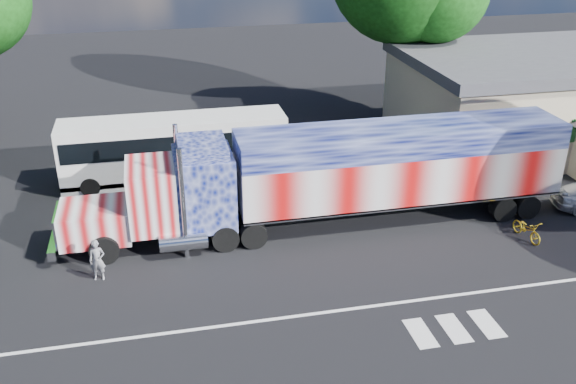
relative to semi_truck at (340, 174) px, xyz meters
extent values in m
plane|color=black|center=(-2.32, -3.23, -2.40)|extent=(100.00, 100.00, 0.00)
cube|color=silver|center=(-2.32, -6.23, -2.39)|extent=(30.00, 0.15, 0.01)
cube|color=silver|center=(0.48, -8.03, -2.39)|extent=(0.70, 1.60, 0.01)
cube|color=silver|center=(1.68, -8.03, -2.39)|extent=(0.70, 1.60, 0.01)
cube|color=silver|center=(2.88, -8.03, -2.39)|extent=(0.70, 1.60, 0.01)
cube|color=black|center=(-6.82, 0.00, -1.66)|extent=(9.53, 1.06, 0.32)
cube|color=#D78083|center=(-10.21, 0.00, -1.13)|extent=(2.75, 2.33, 1.38)
cube|color=silver|center=(-11.64, 0.00, -1.13)|extent=(0.13, 2.01, 1.23)
cube|color=silver|center=(-11.85, 0.00, -1.82)|extent=(0.32, 2.65, 0.38)
cube|color=#D78083|center=(-7.88, 0.00, -0.17)|extent=(1.91, 2.65, 2.65)
cube|color=black|center=(-8.78, 0.00, 0.30)|extent=(0.06, 2.22, 0.95)
cube|color=#46508F|center=(-5.77, 0.00, -0.07)|extent=(2.33, 2.65, 3.07)
cube|color=#46508F|center=(-5.77, 0.00, 1.68)|extent=(1.91, 2.54, 0.53)
cylinder|color=silver|center=(-6.72, 1.40, -0.07)|extent=(0.21, 0.21, 4.66)
cylinder|color=silver|center=(-6.72, -1.40, -0.07)|extent=(0.21, 0.21, 4.66)
cylinder|color=silver|center=(-6.82, 1.38, -1.71)|extent=(1.91, 0.70, 0.70)
cylinder|color=silver|center=(-6.82, -1.38, -1.71)|extent=(1.91, 0.70, 0.70)
cylinder|color=black|center=(-9.89, -1.16, -1.82)|extent=(1.16, 0.37, 1.16)
cylinder|color=black|center=(-9.89, 1.16, -1.82)|extent=(1.16, 0.37, 1.16)
cylinder|color=black|center=(-5.13, -1.11, -1.85)|extent=(1.10, 0.58, 1.10)
cylinder|color=black|center=(-5.13, 1.11, -1.85)|extent=(1.10, 0.58, 1.10)
cylinder|color=black|center=(-3.97, -1.11, -1.85)|extent=(1.10, 0.58, 1.10)
cylinder|color=black|center=(-3.97, 1.11, -1.85)|extent=(1.10, 0.58, 1.10)
cube|color=black|center=(2.70, 0.00, -1.39)|extent=(13.76, 1.16, 0.32)
cube|color=#D27071|center=(2.70, 0.00, -0.17)|extent=(14.19, 2.75, 2.12)
cube|color=#424C8B|center=(2.70, 0.00, 1.41)|extent=(14.19, 2.75, 1.06)
cube|color=silver|center=(2.70, 0.00, -1.23)|extent=(14.19, 2.75, 0.13)
cube|color=silver|center=(9.82, 0.00, 0.35)|extent=(0.04, 2.65, 3.07)
cylinder|color=black|center=(7.26, -1.11, -1.85)|extent=(1.10, 0.58, 1.10)
cylinder|color=black|center=(7.26, 1.11, -1.85)|extent=(1.10, 0.58, 1.10)
cylinder|color=black|center=(8.42, -1.11, -1.85)|extent=(1.10, 0.58, 1.10)
cylinder|color=black|center=(8.42, 1.11, -1.85)|extent=(1.10, 0.58, 1.10)
cube|color=silver|center=(-6.65, 6.50, -0.78)|extent=(11.10, 2.40, 3.24)
cube|color=black|center=(-6.65, 6.50, -0.18)|extent=(10.73, 2.46, 1.02)
cube|color=black|center=(-6.65, 6.50, -1.98)|extent=(11.10, 2.40, 0.23)
cube|color=black|center=(-12.20, 6.50, -0.64)|extent=(0.06, 2.13, 1.29)
cylinder|color=black|center=(-10.81, 5.35, -1.94)|extent=(0.92, 0.28, 0.92)
cylinder|color=black|center=(-10.81, 7.66, -1.94)|extent=(0.92, 0.28, 0.92)
cylinder|color=black|center=(-3.88, 5.35, -1.94)|extent=(0.92, 0.28, 0.92)
cylinder|color=black|center=(-3.88, 7.66, -1.94)|extent=(0.92, 0.28, 0.92)
cylinder|color=black|center=(-3.04, 5.35, -1.94)|extent=(0.92, 0.28, 0.92)
cylinder|color=black|center=(-3.04, 7.66, -1.94)|extent=(0.92, 0.28, 0.92)
cube|color=#1E5926|center=(9.68, 2.73, 0.00)|extent=(1.60, 0.08, 1.20)
imported|color=slate|center=(-10.08, -2.32, -1.58)|extent=(0.63, 0.45, 1.64)
imported|color=gold|center=(7.37, -2.95, -1.94)|extent=(0.83, 1.79, 0.91)
cylinder|color=black|center=(7.57, 13.33, 1.26)|extent=(0.70, 0.70, 7.31)
camera|label=1|loc=(-7.52, -23.97, 10.87)|focal=40.00mm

